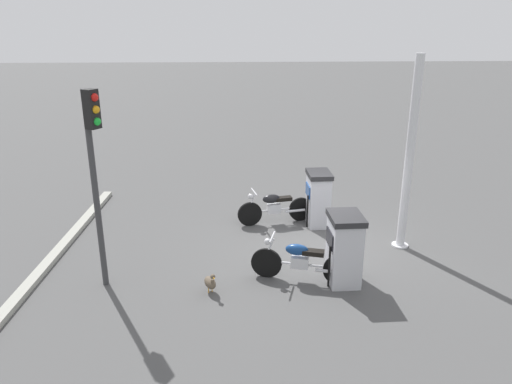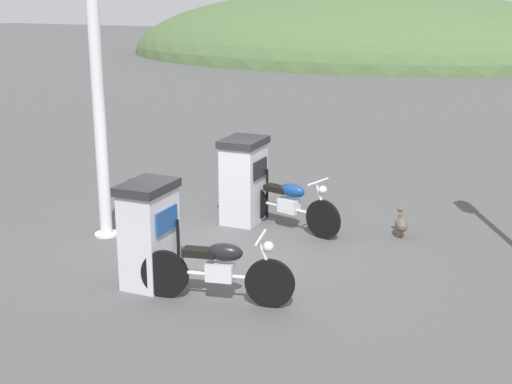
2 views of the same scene
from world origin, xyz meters
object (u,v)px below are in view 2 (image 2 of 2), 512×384
object	(u,v)px
fuel_pump_far	(244,180)
motorcycle_near_pump	(218,269)
fuel_pump_near	(149,233)
canopy_support_pole	(99,106)
wandering_duck	(401,224)
motorcycle_far_pump	(288,203)

from	to	relation	value
fuel_pump_far	motorcycle_near_pump	world-z (taller)	fuel_pump_far
fuel_pump_near	canopy_support_pole	distance (m)	2.71
wandering_duck	canopy_support_pole	world-z (taller)	canopy_support_pole
fuel_pump_near	wandering_duck	distance (m)	4.37
motorcycle_near_pump	canopy_support_pole	size ratio (longest dim) A/B	0.45
motorcycle_near_pump	wandering_duck	xyz separation A→B (m)	(1.60, 3.51, -0.23)
fuel_pump_far	wandering_duck	distance (m)	2.81
fuel_pump_near	motorcycle_far_pump	xyz separation A→B (m)	(0.87, 2.98, -0.28)
wandering_duck	motorcycle_near_pump	bearing A→B (deg)	-114.56
fuel_pump_near	motorcycle_far_pump	distance (m)	3.11
fuel_pump_near	motorcycle_near_pump	distance (m)	1.19
motorcycle_near_pump	motorcycle_far_pump	size ratio (longest dim) A/B	0.97
motorcycle_near_pump	canopy_support_pole	distance (m)	3.75
fuel_pump_near	motorcycle_near_pump	world-z (taller)	fuel_pump_near
fuel_pump_far	wandering_duck	xyz separation A→B (m)	(2.74, 0.30, -0.53)
fuel_pump_far	motorcycle_far_pump	size ratio (longest dim) A/B	0.71
fuel_pump_far	canopy_support_pole	distance (m)	2.81
motorcycle_far_pump	canopy_support_pole	distance (m)	3.53
fuel_pump_near	fuel_pump_far	xyz separation A→B (m)	(-0.00, 3.06, 0.02)
motorcycle_far_pump	canopy_support_pole	bearing A→B (deg)	-149.82
fuel_pump_near	wandering_duck	world-z (taller)	fuel_pump_near
fuel_pump_near	motorcycle_near_pump	bearing A→B (deg)	-7.36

